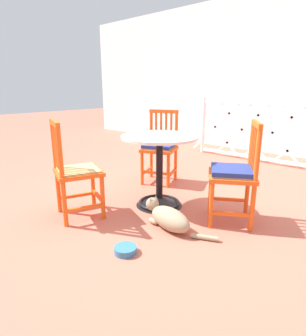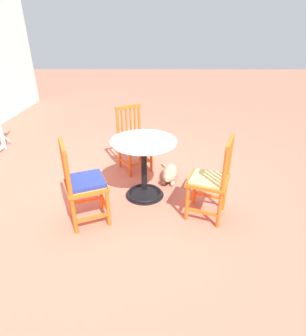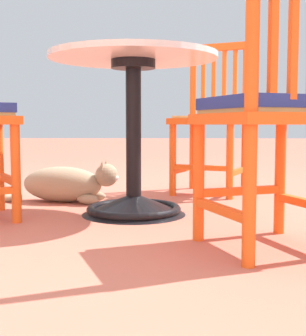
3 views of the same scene
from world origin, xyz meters
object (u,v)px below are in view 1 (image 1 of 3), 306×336
cafe_table (159,179)px  orange_chair_by_planter (75,172)px  tabby_cat (167,217)px  orange_chair_at_corner (234,174)px  pet_water_bowl (125,250)px  orange_chair_facing_out (160,148)px

cafe_table → orange_chair_by_planter: bearing=-119.6°
tabby_cat → cafe_table: bearing=139.0°
orange_chair_at_corner → tabby_cat: size_ratio=1.22×
pet_water_bowl → orange_chair_at_corner: bearing=72.2°
cafe_table → orange_chair_facing_out: bearing=130.4°
cafe_table → pet_water_bowl: bearing=-64.6°
orange_chair_by_planter → pet_water_bowl: orange_chair_by_planter is taller
pet_water_bowl → tabby_cat: bearing=92.8°
orange_chair_facing_out → tabby_cat: size_ratio=1.22×
cafe_table → orange_chair_at_corner: bearing=12.9°
orange_chair_at_corner → tabby_cat: (-0.35, -0.50, -0.35)m
orange_chair_at_corner → pet_water_bowl: size_ratio=5.36×
orange_chair_facing_out → cafe_table: bearing=-49.6°
orange_chair_at_corner → tabby_cat: 0.70m
cafe_table → orange_chair_at_corner: orange_chair_at_corner is taller
orange_chair_facing_out → orange_chair_by_planter: 1.31m
cafe_table → orange_chair_facing_out: (-0.51, 0.59, 0.16)m
cafe_table → tabby_cat: 0.54m
orange_chair_at_corner → orange_chair_facing_out: size_ratio=1.00×
cafe_table → orange_chair_facing_out: orange_chair_facing_out is taller
tabby_cat → pet_water_bowl: bearing=-87.2°
cafe_table → pet_water_bowl: (0.40, -0.85, -0.26)m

